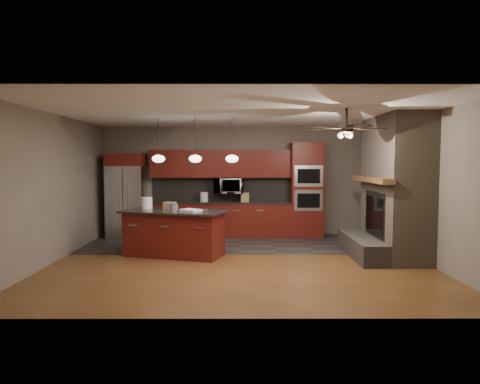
{
  "coord_description": "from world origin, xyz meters",
  "views": [
    {
      "loc": [
        -0.01,
        -8.05,
        1.89
      ],
      "look_at": [
        0.01,
        0.6,
        1.29
      ],
      "focal_mm": 32.0,
      "sensor_mm": 36.0,
      "label": 1
    }
  ],
  "objects_px": {
    "microwave": "(228,186)",
    "counter_bucket": "(204,197)",
    "oven_tower": "(307,190)",
    "white_bucket": "(147,203)",
    "counter_box": "(245,197)",
    "kitchen_island": "(174,233)",
    "refrigerator": "(127,196)",
    "paint_tray": "(191,210)",
    "paint_can": "(173,208)",
    "cardboard_box": "(170,206)"
  },
  "relations": [
    {
      "from": "kitchen_island",
      "to": "counter_box",
      "type": "distance_m",
      "value": 2.65
    },
    {
      "from": "counter_bucket",
      "to": "counter_box",
      "type": "bearing_deg",
      "value": -2.79
    },
    {
      "from": "microwave",
      "to": "paint_can",
      "type": "distance_m",
      "value": 2.56
    },
    {
      "from": "white_bucket",
      "to": "cardboard_box",
      "type": "distance_m",
      "value": 0.51
    },
    {
      "from": "cardboard_box",
      "to": "counter_box",
      "type": "distance_m",
      "value": 2.51
    },
    {
      "from": "refrigerator",
      "to": "counter_box",
      "type": "height_order",
      "value": "refrigerator"
    },
    {
      "from": "paint_tray",
      "to": "counter_bucket",
      "type": "bearing_deg",
      "value": 126.21
    },
    {
      "from": "oven_tower",
      "to": "paint_tray",
      "type": "height_order",
      "value": "oven_tower"
    },
    {
      "from": "refrigerator",
      "to": "kitchen_island",
      "type": "xyz_separation_m",
      "value": [
        1.5,
        -2.11,
        -0.58
      ]
    },
    {
      "from": "counter_bucket",
      "to": "paint_can",
      "type": "bearing_deg",
      "value": -100.82
    },
    {
      "from": "oven_tower",
      "to": "refrigerator",
      "type": "xyz_separation_m",
      "value": [
        -4.52,
        -0.07,
        -0.14
      ]
    },
    {
      "from": "oven_tower",
      "to": "microwave",
      "type": "height_order",
      "value": "oven_tower"
    },
    {
      "from": "paint_can",
      "to": "counter_box",
      "type": "relative_size",
      "value": 0.9
    },
    {
      "from": "refrigerator",
      "to": "paint_can",
      "type": "distance_m",
      "value": 2.65
    },
    {
      "from": "refrigerator",
      "to": "white_bucket",
      "type": "xyz_separation_m",
      "value": [
        0.9,
        -1.82,
        -0.01
      ]
    },
    {
      "from": "paint_can",
      "to": "cardboard_box",
      "type": "relative_size",
      "value": 0.85
    },
    {
      "from": "paint_tray",
      "to": "oven_tower",
      "type": "bearing_deg",
      "value": 78.89
    },
    {
      "from": "counter_box",
      "to": "refrigerator",
      "type": "bearing_deg",
      "value": 177.0
    },
    {
      "from": "refrigerator",
      "to": "counter_box",
      "type": "distance_m",
      "value": 2.96
    },
    {
      "from": "oven_tower",
      "to": "refrigerator",
      "type": "distance_m",
      "value": 4.53
    },
    {
      "from": "paint_tray",
      "to": "counter_box",
      "type": "height_order",
      "value": "counter_box"
    },
    {
      "from": "white_bucket",
      "to": "counter_box",
      "type": "height_order",
      "value": "white_bucket"
    },
    {
      "from": "white_bucket",
      "to": "refrigerator",
      "type": "bearing_deg",
      "value": 116.24
    },
    {
      "from": "cardboard_box",
      "to": "white_bucket",
      "type": "bearing_deg",
      "value": -178.74
    },
    {
      "from": "oven_tower",
      "to": "kitchen_island",
      "type": "relative_size",
      "value": 1.06
    },
    {
      "from": "microwave",
      "to": "paint_tray",
      "type": "distance_m",
      "value": 2.49
    },
    {
      "from": "paint_tray",
      "to": "counter_bucket",
      "type": "distance_m",
      "value": 2.32
    },
    {
      "from": "paint_can",
      "to": "counter_bucket",
      "type": "relative_size",
      "value": 0.87
    },
    {
      "from": "counter_box",
      "to": "kitchen_island",
      "type": "bearing_deg",
      "value": -127.85
    },
    {
      "from": "microwave",
      "to": "counter_bucket",
      "type": "relative_size",
      "value": 3.15
    },
    {
      "from": "microwave",
      "to": "counter_box",
      "type": "relative_size",
      "value": 3.26
    },
    {
      "from": "refrigerator",
      "to": "counter_box",
      "type": "xyz_separation_m",
      "value": [
        2.96,
        0.03,
        -0.04
      ]
    },
    {
      "from": "oven_tower",
      "to": "white_bucket",
      "type": "xyz_separation_m",
      "value": [
        -3.63,
        -1.89,
        -0.15
      ]
    },
    {
      "from": "kitchen_island",
      "to": "white_bucket",
      "type": "distance_m",
      "value": 0.88
    },
    {
      "from": "paint_tray",
      "to": "cardboard_box",
      "type": "relative_size",
      "value": 1.63
    },
    {
      "from": "refrigerator",
      "to": "paint_can",
      "type": "xyz_separation_m",
      "value": [
        1.5,
        -2.18,
        -0.06
      ]
    },
    {
      "from": "cardboard_box",
      "to": "counter_box",
      "type": "bearing_deg",
      "value": 65.37
    },
    {
      "from": "counter_box",
      "to": "white_bucket",
      "type": "bearing_deg",
      "value": -141.69
    },
    {
      "from": "paint_tray",
      "to": "kitchen_island",
      "type": "bearing_deg",
      "value": -160.85
    },
    {
      "from": "counter_bucket",
      "to": "kitchen_island",
      "type": "bearing_deg",
      "value": -101.12
    },
    {
      "from": "kitchen_island",
      "to": "white_bucket",
      "type": "relative_size",
      "value": 9.29
    },
    {
      "from": "white_bucket",
      "to": "cardboard_box",
      "type": "xyz_separation_m",
      "value": [
        0.5,
        -0.11,
        -0.05
      ]
    },
    {
      "from": "oven_tower",
      "to": "white_bucket",
      "type": "height_order",
      "value": "oven_tower"
    },
    {
      "from": "paint_can",
      "to": "counter_box",
      "type": "distance_m",
      "value": 2.65
    },
    {
      "from": "oven_tower",
      "to": "paint_tray",
      "type": "xyz_separation_m",
      "value": [
        -2.66,
        -2.31,
        -0.25
      ]
    },
    {
      "from": "oven_tower",
      "to": "counter_bucket",
      "type": "distance_m",
      "value": 2.59
    },
    {
      "from": "paint_tray",
      "to": "white_bucket",
      "type": "bearing_deg",
      "value": -165.08
    },
    {
      "from": "cardboard_box",
      "to": "counter_bucket",
      "type": "height_order",
      "value": "counter_bucket"
    },
    {
      "from": "refrigerator",
      "to": "white_bucket",
      "type": "relative_size",
      "value": 8.66
    },
    {
      "from": "kitchen_island",
      "to": "cardboard_box",
      "type": "height_order",
      "value": "cardboard_box"
    }
  ]
}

